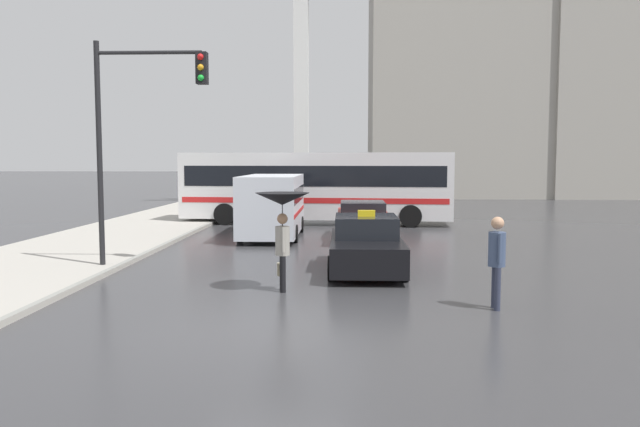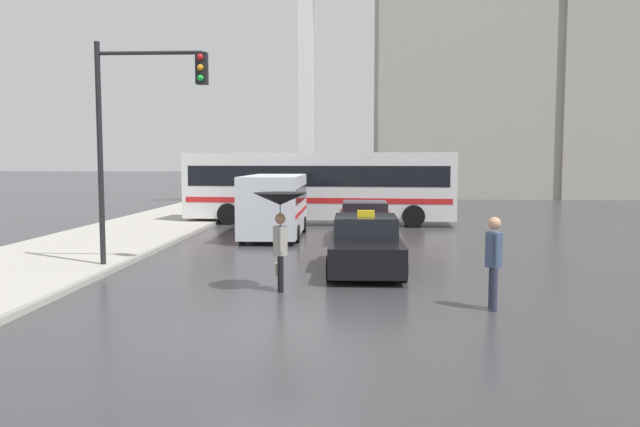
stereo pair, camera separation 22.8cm
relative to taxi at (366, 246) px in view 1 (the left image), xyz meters
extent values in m
plane|color=#38383A|center=(-1.76, -5.84, -0.65)|extent=(300.00, 300.00, 0.00)
cube|color=black|center=(0.00, -0.05, -0.13)|extent=(1.80, 4.34, 0.70)
cube|color=black|center=(0.00, 0.17, 0.49)|extent=(1.58, 1.95, 0.54)
cylinder|color=black|center=(0.85, -1.39, -0.35)|extent=(0.20, 0.60, 0.60)
cylinder|color=black|center=(-0.86, -1.39, -0.35)|extent=(0.20, 0.60, 0.60)
cylinder|color=black|center=(0.85, 1.30, -0.35)|extent=(0.20, 0.60, 0.60)
cylinder|color=black|center=(-0.85, 1.30, -0.35)|extent=(0.20, 0.60, 0.60)
cube|color=yellow|center=(0.00, -0.05, 0.84)|extent=(0.44, 0.16, 0.16)
cube|color=#A52D23|center=(0.10, 6.42, -0.08)|extent=(1.80, 4.60, 0.82)
cube|color=black|center=(0.10, 6.65, 0.52)|extent=(1.58, 2.07, 0.37)
cylinder|color=black|center=(0.95, 4.99, -0.35)|extent=(0.20, 0.60, 0.60)
cylinder|color=black|center=(-0.76, 4.99, -0.35)|extent=(0.20, 0.60, 0.60)
cylinder|color=black|center=(0.95, 7.85, -0.35)|extent=(0.20, 0.60, 0.60)
cylinder|color=black|center=(-0.76, 7.85, -0.35)|extent=(0.20, 0.60, 0.60)
cube|color=silver|center=(-3.24, 6.97, 0.58)|extent=(2.02, 5.31, 2.13)
cube|color=black|center=(-3.24, 6.97, 0.96)|extent=(2.04, 4.89, 0.55)
cube|color=red|center=(-3.24, 6.97, 0.31)|extent=(2.05, 5.10, 0.14)
cylinder|color=black|center=(-2.28, 5.39, -0.34)|extent=(0.20, 0.63, 0.63)
cylinder|color=black|center=(-4.18, 5.38, -0.34)|extent=(0.20, 0.63, 0.63)
cylinder|color=black|center=(-2.30, 8.57, -0.34)|extent=(0.20, 0.63, 0.63)
cylinder|color=black|center=(-4.20, 8.56, -0.34)|extent=(0.20, 0.63, 0.63)
cube|color=silver|center=(-1.85, 12.08, 1.08)|extent=(12.20, 3.49, 2.92)
cube|color=black|center=(-1.85, 12.08, 1.52)|extent=(11.60, 3.46, 0.89)
cube|color=red|center=(-1.85, 12.08, 0.47)|extent=(11.84, 3.48, 0.24)
cylinder|color=black|center=(2.45, 12.93, -0.17)|extent=(0.98, 0.36, 0.96)
cylinder|color=black|center=(2.25, 10.54, -0.17)|extent=(0.98, 0.36, 0.96)
cylinder|color=black|center=(-5.64, 13.60, -0.17)|extent=(0.98, 0.36, 0.96)
cylinder|color=black|center=(-5.84, 11.21, -0.17)|extent=(0.98, 0.36, 0.96)
cylinder|color=black|center=(-1.88, -2.76, -0.25)|extent=(0.14, 0.14, 0.80)
cylinder|color=black|center=(-1.92, -2.54, -0.25)|extent=(0.14, 0.14, 0.80)
cylinder|color=gray|center=(-1.90, -2.65, 0.46)|extent=(0.36, 0.36, 0.63)
sphere|color=#997051|center=(-1.90, -2.65, 0.94)|extent=(0.23, 0.23, 0.23)
cylinder|color=gray|center=(-1.87, -2.84, 0.51)|extent=(0.08, 0.08, 0.54)
cylinder|color=gray|center=(-1.94, -2.46, 0.51)|extent=(0.08, 0.08, 0.54)
cone|color=black|center=(-1.90, -2.65, 1.37)|extent=(1.18, 1.18, 0.26)
cylinder|color=black|center=(-1.90, -2.65, 1.02)|extent=(0.02, 0.02, 0.69)
cube|color=#BFB28C|center=(-2.00, -2.39, -0.21)|extent=(0.13, 0.19, 0.28)
cylinder|color=#2D3347|center=(2.34, -4.01, -0.23)|extent=(0.12, 0.12, 0.83)
cylinder|color=#2D3347|center=(2.34, -4.23, -0.23)|extent=(0.12, 0.12, 0.83)
cylinder|color=#3D4C6B|center=(2.34, -4.12, 0.51)|extent=(0.33, 0.33, 0.66)
sphere|color=tan|center=(2.34, -4.12, 1.01)|extent=(0.24, 0.24, 0.24)
cylinder|color=#3D4C6B|center=(2.34, -3.91, 0.56)|extent=(0.07, 0.07, 0.56)
cylinder|color=#3D4C6B|center=(2.34, -4.32, 0.56)|extent=(0.07, 0.07, 0.56)
cylinder|color=black|center=(-6.89, -0.08, 2.29)|extent=(0.14, 0.14, 5.88)
cylinder|color=black|center=(-5.54, -0.08, 4.93)|extent=(2.71, 0.10, 0.10)
cube|color=black|center=(-4.19, -0.08, 4.53)|extent=(0.28, 0.28, 0.80)
sphere|color=red|center=(-4.19, -0.24, 4.79)|extent=(0.16, 0.16, 0.16)
sphere|color=orange|center=(-4.19, -0.24, 4.53)|extent=(0.16, 0.16, 0.16)
sphere|color=green|center=(-4.19, -0.24, 4.27)|extent=(0.16, 0.16, 0.16)
cube|color=#A39E93|center=(8.80, 34.36, 13.55)|extent=(14.65, 9.21, 28.41)
cube|color=#A39E93|center=(20.23, 34.15, 13.97)|extent=(11.23, 9.41, 29.24)
cube|color=white|center=(-3.30, 23.60, 8.84)|extent=(0.90, 0.90, 18.98)
camera|label=1|loc=(-0.57, -15.99, 2.20)|focal=35.00mm
camera|label=2|loc=(-0.34, -15.98, 2.20)|focal=35.00mm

